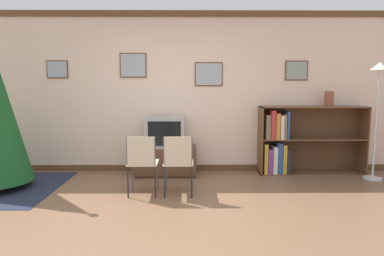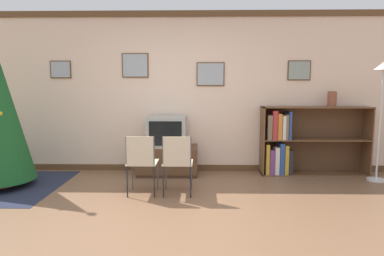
{
  "view_description": "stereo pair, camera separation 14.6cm",
  "coord_description": "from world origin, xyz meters",
  "views": [
    {
      "loc": [
        0.27,
        -3.64,
        1.49
      ],
      "look_at": [
        0.32,
        1.21,
        0.87
      ],
      "focal_mm": 32.0,
      "sensor_mm": 36.0,
      "label": 1
    },
    {
      "loc": [
        0.42,
        -3.64,
        1.49
      ],
      "look_at": [
        0.32,
        1.21,
        0.87
      ],
      "focal_mm": 32.0,
      "sensor_mm": 36.0,
      "label": 2
    }
  ],
  "objects": [
    {
      "name": "bookshelf",
      "position": [
        2.01,
        2.0,
        0.54
      ],
      "size": [
        1.75,
        0.36,
        1.13
      ],
      "color": "brown",
      "rests_on": "ground_plane"
    },
    {
      "name": "vase",
      "position": [
        2.59,
        2.0,
        1.26
      ],
      "size": [
        0.15,
        0.15,
        0.25
      ],
      "color": "brown",
      "rests_on": "bookshelf"
    },
    {
      "name": "folding_chair_right",
      "position": [
        0.13,
        0.83,
        0.47
      ],
      "size": [
        0.4,
        0.4,
        0.82
      ],
      "color": "beige",
      "rests_on": "ground_plane"
    },
    {
      "name": "television",
      "position": [
        -0.11,
        1.91,
        0.72
      ],
      "size": [
        0.63,
        0.51,
        0.5
      ],
      "color": "#9E9E99",
      "rests_on": "tv_console"
    },
    {
      "name": "standing_lamp",
      "position": [
        3.18,
        1.61,
        1.4
      ],
      "size": [
        0.28,
        0.28,
        1.83
      ],
      "color": "silver",
      "rests_on": "ground_plane"
    },
    {
      "name": "area_rug",
      "position": [
        -2.49,
        1.18,
        0.0
      ],
      "size": [
        1.73,
        1.77,
        0.01
      ],
      "color": "#23283D",
      "rests_on": "ground_plane"
    },
    {
      "name": "wall_back",
      "position": [
        0.0,
        2.24,
        1.35
      ],
      "size": [
        9.17,
        0.11,
        2.7
      ],
      "color": "beige",
      "rests_on": "ground_plane"
    },
    {
      "name": "folding_chair_left",
      "position": [
        -0.35,
        0.83,
        0.47
      ],
      "size": [
        0.4,
        0.4,
        0.82
      ],
      "color": "beige",
      "rests_on": "ground_plane"
    },
    {
      "name": "ground_plane",
      "position": [
        0.0,
        0.0,
        0.0
      ],
      "size": [
        24.0,
        24.0,
        0.0
      ],
      "primitive_type": "plane",
      "color": "brown"
    },
    {
      "name": "tv_console",
      "position": [
        -0.11,
        1.91,
        0.24
      ],
      "size": [
        1.0,
        0.52,
        0.48
      ],
      "color": "#412A1A",
      "rests_on": "ground_plane"
    }
  ]
}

